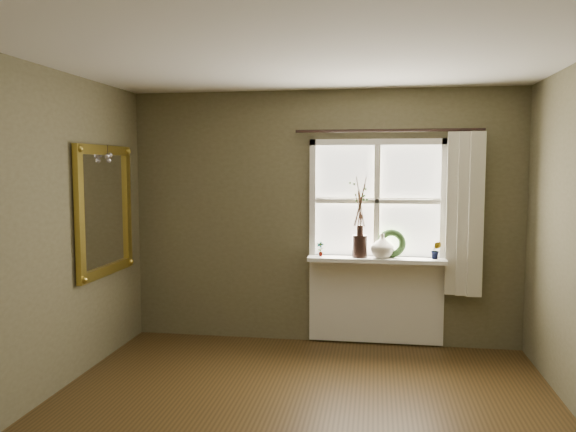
# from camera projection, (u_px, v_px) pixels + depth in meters

# --- Properties ---
(ceiling) EXTENTS (4.50, 4.50, 0.00)m
(ceiling) POSITION_uv_depth(u_px,v_px,m) (289.00, 40.00, 3.44)
(ceiling) COLOR silver
(ceiling) RESTS_ON ground
(wall_back) EXTENTS (4.00, 0.10, 2.60)m
(wall_back) POSITION_uv_depth(u_px,v_px,m) (323.00, 217.00, 5.82)
(wall_back) COLOR brown
(wall_back) RESTS_ON ground
(wall_front) EXTENTS (4.00, 0.10, 2.60)m
(wall_front) POSITION_uv_depth(u_px,v_px,m) (138.00, 396.00, 1.30)
(wall_front) COLOR brown
(wall_front) RESTS_ON ground
(window_frame) EXTENTS (1.36, 0.06, 1.24)m
(window_frame) POSITION_uv_depth(u_px,v_px,m) (377.00, 201.00, 5.65)
(window_frame) COLOR white
(window_frame) RESTS_ON wall_back
(window_sill) EXTENTS (1.36, 0.26, 0.04)m
(window_sill) POSITION_uv_depth(u_px,v_px,m) (376.00, 260.00, 5.60)
(window_sill) COLOR white
(window_sill) RESTS_ON wall_back
(window_apron) EXTENTS (1.36, 0.04, 0.88)m
(window_apron) POSITION_uv_depth(u_px,v_px,m) (375.00, 300.00, 5.74)
(window_apron) COLOR white
(window_apron) RESTS_ON ground
(dark_jug) EXTENTS (0.16, 0.16, 0.22)m
(dark_jug) POSITION_uv_depth(u_px,v_px,m) (360.00, 246.00, 5.61)
(dark_jug) COLOR black
(dark_jug) RESTS_ON window_sill
(cream_vase) EXTENTS (0.23, 0.23, 0.24)m
(cream_vase) POSITION_uv_depth(u_px,v_px,m) (382.00, 246.00, 5.58)
(cream_vase) COLOR silver
(cream_vase) RESTS_ON window_sill
(wreath) EXTENTS (0.29, 0.14, 0.29)m
(wreath) POSITION_uv_depth(u_px,v_px,m) (391.00, 247.00, 5.60)
(wreath) COLOR #28441E
(wreath) RESTS_ON window_sill
(potted_plant_left) EXTENTS (0.09, 0.07, 0.15)m
(potted_plant_left) POSITION_uv_depth(u_px,v_px,m) (320.00, 249.00, 5.68)
(potted_plant_left) COLOR #28441E
(potted_plant_left) RESTS_ON window_sill
(potted_plant_right) EXTENTS (0.11, 0.09, 0.18)m
(potted_plant_right) POSITION_uv_depth(u_px,v_px,m) (436.00, 250.00, 5.50)
(potted_plant_right) COLOR #28441E
(potted_plant_right) RESTS_ON window_sill
(curtain) EXTENTS (0.36, 0.12, 1.59)m
(curtain) POSITION_uv_depth(u_px,v_px,m) (464.00, 214.00, 5.44)
(curtain) COLOR beige
(curtain) RESTS_ON wall_back
(curtain_rod) EXTENTS (1.84, 0.03, 0.03)m
(curtain_rod) POSITION_uv_depth(u_px,v_px,m) (388.00, 130.00, 5.52)
(curtain_rod) COLOR black
(curtain_rod) RESTS_ON wall_back
(gilt_mirror) EXTENTS (0.10, 1.02, 1.21)m
(gilt_mirror) POSITION_uv_depth(u_px,v_px,m) (105.00, 210.00, 5.24)
(gilt_mirror) COLOR white
(gilt_mirror) RESTS_ON wall_left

